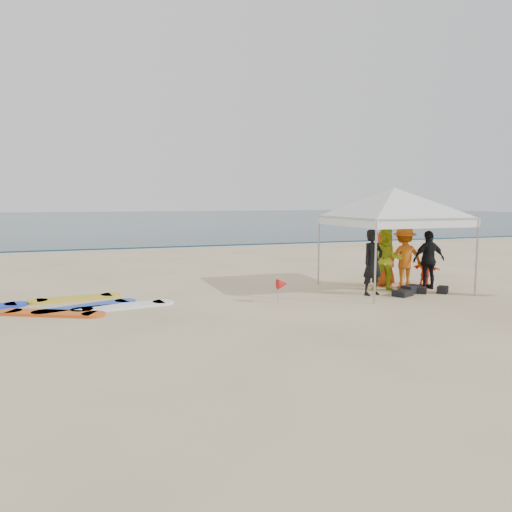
{
  "coord_description": "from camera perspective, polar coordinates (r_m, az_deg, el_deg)",
  "views": [
    {
      "loc": [
        -4.29,
        -9.73,
        2.68
      ],
      "look_at": [
        0.02,
        2.6,
        1.2
      ],
      "focal_mm": 35.0,
      "sensor_mm": 36.0,
      "label": 1
    }
  ],
  "objects": [
    {
      "name": "person_orange_a",
      "position": [
        15.7,
        16.56,
        -0.16
      ],
      "size": [
        1.3,
        0.85,
        1.88
      ],
      "primitive_type": "imported",
      "rotation": [
        0.0,
        0.0,
        3.01
      ],
      "color": "#CD5B12",
      "rests_on": "ground"
    },
    {
      "name": "person_black_a",
      "position": [
        14.37,
        13.2,
        -0.72
      ],
      "size": [
        0.75,
        0.56,
        1.85
      ],
      "primitive_type": "imported",
      "rotation": [
        0.0,
        0.0,
        0.19
      ],
      "color": "black",
      "rests_on": "ground"
    },
    {
      "name": "person_yellow",
      "position": [
        15.08,
        14.76,
        -0.41
      ],
      "size": [
        1.11,
        1.01,
        1.86
      ],
      "primitive_type": "imported",
      "rotation": [
        0.0,
        0.0,
        -0.42
      ],
      "color": "#ADC01B",
      "rests_on": "ground"
    },
    {
      "name": "shoreline_foam",
      "position": [
        28.39,
        -10.47,
        0.95
      ],
      "size": [
        160.0,
        1.2,
        0.01
      ],
      "primitive_type": "cube",
      "color": "silver",
      "rests_on": "ground"
    },
    {
      "name": "ocean",
      "position": [
        69.91,
        -15.76,
        4.07
      ],
      "size": [
        160.0,
        84.0,
        0.08
      ],
      "primitive_type": "cube",
      "color": "#0C2633",
      "rests_on": "ground"
    },
    {
      "name": "person_seated",
      "position": [
        16.56,
        18.78,
        -1.48
      ],
      "size": [
        0.61,
        0.95,
        0.98
      ],
      "primitive_type": "imported",
      "rotation": [
        0.0,
        0.0,
        1.96
      ],
      "color": "#FD4116",
      "rests_on": "ground"
    },
    {
      "name": "ground",
      "position": [
        10.97,
        4.43,
        -7.7
      ],
      "size": [
        120.0,
        120.0,
        0.0
      ],
      "primitive_type": "plane",
      "color": "beige",
      "rests_on": "ground"
    },
    {
      "name": "person_orange_b",
      "position": [
        16.02,
        14.48,
        -0.24
      ],
      "size": [
        0.86,
        0.57,
        1.73
      ],
      "primitive_type": "imported",
      "rotation": [
        0.0,
        0.0,
        3.16
      ],
      "color": "#C34011",
      "rests_on": "ground"
    },
    {
      "name": "marker_pennant",
      "position": [
        13.01,
        3.03,
        -3.22
      ],
      "size": [
        0.28,
        0.28,
        0.64
      ],
      "color": "#A5A5A8",
      "rests_on": "ground"
    },
    {
      "name": "person_black_b",
      "position": [
        15.82,
        19.13,
        -0.42
      ],
      "size": [
        1.06,
        0.51,
        1.76
      ],
      "primitive_type": "imported",
      "rotation": [
        0.0,
        0.0,
        3.06
      ],
      "color": "black",
      "rests_on": "ground"
    },
    {
      "name": "surfboard_spread",
      "position": [
        13.25,
        -23.02,
        -5.57
      ],
      "size": [
        6.15,
        2.8,
        0.07
      ],
      "color": "#268B34",
      "rests_on": "ground"
    },
    {
      "name": "gear_pile",
      "position": [
        14.98,
        17.76,
        -3.78
      ],
      "size": [
        1.87,
        0.84,
        0.22
      ],
      "color": "black",
      "rests_on": "ground"
    },
    {
      "name": "canopy_tent",
      "position": [
        15.27,
        15.54,
        7.5
      ],
      "size": [
        4.59,
        4.59,
        3.46
      ],
      "color": "#A5A5A8",
      "rests_on": "ground"
    }
  ]
}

